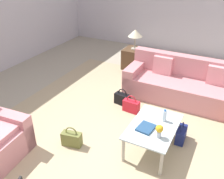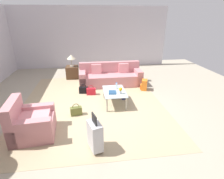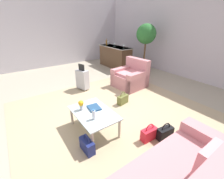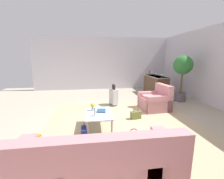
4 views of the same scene
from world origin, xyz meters
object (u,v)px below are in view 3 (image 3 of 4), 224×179
armchair (131,78)px  potted_ficus (146,39)px  suitcase_silver (82,79)px  handbag_red (149,134)px  flower_vase (81,104)px  bar_console (115,57)px  wine_glass_right_of_centre (124,46)px  wine_bottle_amber (106,43)px  wine_glass_left_of_centre (114,44)px  coffee_table_book (94,108)px  handbag_navy (87,145)px  handbag_black (165,133)px  water_bottle (94,115)px  wine_glass_leftmost (108,42)px  handbag_olive (123,99)px  coffee_table (94,115)px

armchair → potted_ficus: 2.07m
suitcase_silver → handbag_red: bearing=0.3°
flower_vase → bar_console: bar_console is taller
bar_console → wine_glass_right_of_centre: wine_glass_right_of_centre is taller
wine_bottle_amber → wine_glass_left_of_centre: bearing=9.1°
coffee_table_book → suitcase_silver: suitcase_silver is taller
armchair → handbag_red: (2.13, -1.46, -0.17)m
handbag_navy → handbag_red: bearing=68.7°
wine_glass_right_of_centre → potted_ficus: potted_ficus is taller
handbag_navy → potted_ficus: 4.99m
wine_glass_left_of_centre → handbag_black: 5.03m
water_bottle → suitcase_silver: bearing=160.0°
handbag_navy → wine_bottle_amber: bearing=143.0°
wine_glass_leftmost → flower_vase: bearing=-40.1°
water_bottle → wine_glass_right_of_centre: 4.48m
armchair → water_bottle: armchair is taller
armchair → wine_glass_right_of_centre: 1.99m
wine_glass_left_of_centre → handbag_olive: size_ratio=0.43×
wine_glass_right_of_centre → potted_ficus: 0.95m
coffee_table_book → handbag_black: 1.46m
handbag_olive → potted_ficus: bearing=123.6°
wine_glass_right_of_centre → coffee_table: bearing=-47.2°
wine_glass_leftmost → wine_bottle_amber: size_ratio=0.51×
armchair → coffee_table_book: size_ratio=3.67×
wine_bottle_amber → handbag_olive: (3.51, -1.81, -0.97)m
water_bottle → handbag_navy: (0.20, -0.26, -0.41)m
suitcase_silver → handbag_olive: suitcase_silver is taller
armchair → handbag_navy: size_ratio=2.80×
suitcase_silver → handbag_black: (2.98, 0.28, -0.23)m
flower_vase → wine_bottle_amber: size_ratio=0.68×
coffee_table → water_bottle: water_bottle is taller
wine_glass_leftmost → handbag_red: size_ratio=0.43×
flower_vase → handbag_olive: flower_vase is taller
coffee_table → handbag_navy: 0.60m
handbag_navy → potted_ficus: (-2.60, 4.06, 1.25)m
wine_glass_left_of_centre → handbag_red: bearing=-28.5°
bar_console → wine_glass_leftmost: (-0.62, 0.04, 0.58)m
flower_vase → handbag_olive: bearing=102.9°
coffee_table_book → handbag_navy: (0.52, -0.44, -0.33)m
coffee_table → suitcase_silver: suitcase_silver is taller
coffee_table_book → bar_console: bar_console is taller
coffee_table_book → handbag_navy: coffee_table_book is taller
handbag_olive → potted_ficus: (-1.68, 2.53, 1.25)m
wine_glass_leftmost → wine_glass_right_of_centre: bearing=-1.5°
coffee_table_book → wine_bottle_amber: (-3.91, 2.90, 0.63)m
coffee_table → bar_console: size_ratio=0.56×
wine_glass_left_of_centre → handbag_black: (4.48, -2.08, -0.96)m
flower_vase → wine_glass_leftmost: wine_glass_leftmost is taller
armchair → handbag_red: armchair is taller
flower_vase → bar_console: (-3.28, 3.25, -0.07)m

